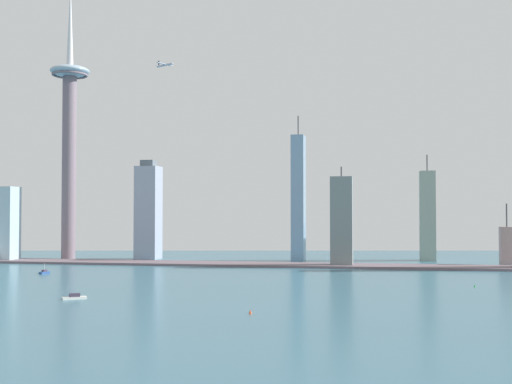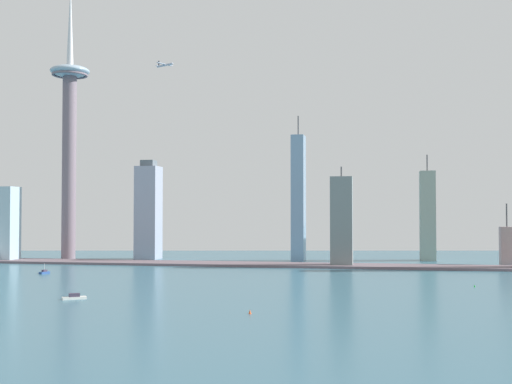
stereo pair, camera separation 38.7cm
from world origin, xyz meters
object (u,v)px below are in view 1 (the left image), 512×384
(boat_3, at_px, (44,272))
(skyscraper_0, at_px, (298,198))
(skyscraper_1, at_px, (6,224))
(airplane, at_px, (165,65))
(skyscraper_3, at_px, (427,216))
(channel_buoy_2, at_px, (475,286))
(skyscraper_5, at_px, (148,211))
(boat_0, at_px, (74,297))
(skyscraper_4, at_px, (507,246))
(skyscraper_6, at_px, (342,222))
(observation_tower, at_px, (69,125))
(channel_buoy_0, at_px, (250,312))

(boat_3, bearing_deg, skyscraper_0, -27.78)
(skyscraper_1, distance_m, airplane, 266.67)
(skyscraper_0, bearing_deg, skyscraper_3, 12.78)
(skyscraper_0, relative_size, channel_buoy_2, 99.73)
(skyscraper_5, xyz_separation_m, boat_0, (86.58, -373.45, -57.00))
(skyscraper_4, bearing_deg, airplane, -171.06)
(skyscraper_6, relative_size, boat_0, 6.64)
(skyscraper_3, relative_size, skyscraper_5, 1.04)
(skyscraper_3, relative_size, channel_buoy_2, 73.10)
(observation_tower, bearing_deg, boat_0, -62.64)
(skyscraper_0, distance_m, boat_0, 397.01)
(boat_3, height_order, channel_buoy_0, boat_3)
(skyscraper_3, height_order, channel_buoy_2, skyscraper_3)
(boat_0, bearing_deg, boat_3, -89.67)
(skyscraper_6, distance_m, channel_buoy_2, 208.84)
(observation_tower, height_order, airplane, observation_tower)
(skyscraper_6, height_order, channel_buoy_2, skyscraper_6)
(skyscraper_4, distance_m, skyscraper_5, 417.07)
(channel_buoy_0, bearing_deg, boat_3, 139.27)
(skyscraper_5, bearing_deg, observation_tower, -153.14)
(skyscraper_3, bearing_deg, airplane, -155.18)
(observation_tower, relative_size, skyscraper_0, 1.96)
(skyscraper_4, relative_size, channel_buoy_2, 38.54)
(skyscraper_5, xyz_separation_m, channel_buoy_0, (212.71, -413.48, -57.18))
(observation_tower, height_order, skyscraper_4, observation_tower)
(channel_buoy_0, bearing_deg, skyscraper_5, 117.22)
(skyscraper_5, relative_size, skyscraper_6, 1.15)
(boat_0, distance_m, boat_3, 198.33)
(skyscraper_4, bearing_deg, channel_buoy_0, -118.07)
(observation_tower, distance_m, skyscraper_3, 442.61)
(boat_0, xyz_separation_m, airplane, (-34.04, 280.14, 216.48))
(skyscraper_3, height_order, airplane, airplane)
(skyscraper_5, height_order, channel_buoy_0, skyscraper_5)
(boat_3, height_order, airplane, airplane)
(boat_3, bearing_deg, airplane, -16.76)
(skyscraper_4, bearing_deg, skyscraper_1, -176.34)
(skyscraper_1, bearing_deg, boat_3, -47.89)
(skyscraper_0, height_order, skyscraper_6, skyscraper_0)
(skyscraper_1, distance_m, channel_buoy_0, 498.39)
(skyscraper_3, distance_m, skyscraper_6, 149.45)
(skyscraper_6, xyz_separation_m, boat_3, (-266.65, -131.68, -46.00))
(skyscraper_3, distance_m, boat_3, 440.79)
(observation_tower, bearing_deg, skyscraper_4, 0.73)
(observation_tower, height_order, skyscraper_3, observation_tower)
(observation_tower, height_order, skyscraper_6, observation_tower)
(boat_3, bearing_deg, channel_buoy_0, -113.86)
(skyscraper_0, xyz_separation_m, skyscraper_3, (150.71, 34.18, -21.13))
(skyscraper_1, height_order, channel_buoy_0, skyscraper_1)
(skyscraper_1, xyz_separation_m, skyscraper_4, (561.99, 35.92, -22.37))
(boat_3, distance_m, channel_buoy_2, 380.81)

